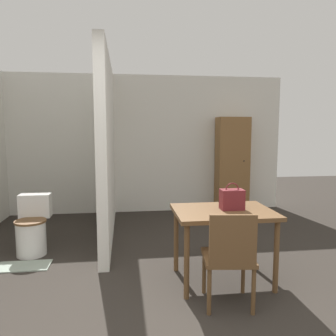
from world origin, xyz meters
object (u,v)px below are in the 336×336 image
at_px(wooden_chair, 229,255).
at_px(handbag, 232,199).
at_px(wooden_cabinet, 232,165).
at_px(dining_table, 223,219).
at_px(toilet, 32,228).

distance_m(wooden_chair, handbag, 0.65).
bearing_deg(wooden_cabinet, dining_table, -110.25).
xyz_separation_m(wooden_chair, handbag, (0.18, 0.50, 0.37)).
distance_m(wooden_chair, wooden_cabinet, 3.45).
height_order(toilet, handbag, handbag).
bearing_deg(wooden_cabinet, handbag, -108.66).
xyz_separation_m(dining_table, wooden_cabinet, (1.02, 2.75, 0.24)).
bearing_deg(toilet, wooden_chair, -37.48).
distance_m(toilet, handbag, 2.48).
height_order(toilet, wooden_cabinet, wooden_cabinet).
relative_size(dining_table, toilet, 1.37).
bearing_deg(dining_table, handbag, 7.41).
bearing_deg(dining_table, wooden_chair, -100.72).
distance_m(dining_table, toilet, 2.37).
bearing_deg(dining_table, wooden_cabinet, 69.75).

